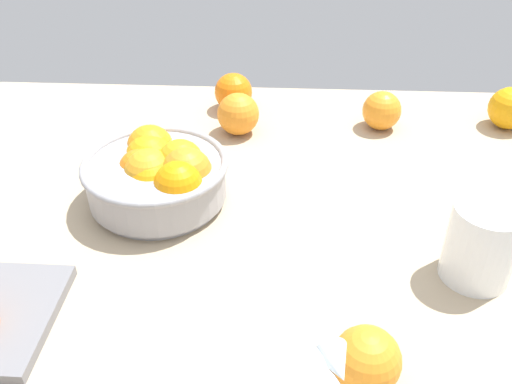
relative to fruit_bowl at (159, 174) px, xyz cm
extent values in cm
cube|color=tan|center=(11.91, -4.84, -6.53)|extent=(116.47, 98.45, 3.00)
cylinder|color=#99999E|center=(-0.34, -0.38, -4.43)|extent=(20.07, 20.07, 1.20)
cylinder|color=#99999E|center=(-0.34, -0.38, -0.81)|extent=(21.82, 21.82, 6.03)
torus|color=#99999E|center=(-0.34, -0.38, 2.20)|extent=(23.02, 23.02, 1.20)
sphere|color=orange|center=(4.70, -1.38, 1.25)|extent=(8.18, 8.18, 8.18)
sphere|color=orange|center=(3.39, 1.20, 1.55)|extent=(7.42, 7.42, 7.42)
sphere|color=orange|center=(-2.62, 6.47, 0.83)|extent=(7.93, 7.93, 7.93)
sphere|color=orange|center=(-2.28, 4.08, 0.29)|extent=(8.11, 8.11, 8.11)
sphere|color=orange|center=(-3.10, 0.14, 0.68)|extent=(6.53, 6.53, 6.53)
sphere|color=orange|center=(-1.22, -1.18, 0.78)|extent=(7.98, 7.98, 7.98)
sphere|color=orange|center=(-0.66, -2.37, 0.14)|extent=(7.43, 7.43, 7.43)
sphere|color=orange|center=(4.04, -5.02, 1.34)|extent=(7.45, 7.45, 7.45)
cone|color=white|center=(23.99, -45.12, 12.91)|extent=(3.55, 3.68, 2.80)
cylinder|color=white|center=(45.97, -15.13, 0.65)|extent=(9.31, 9.31, 11.36)
cylinder|color=yellow|center=(45.97, -15.13, -1.15)|extent=(8.19, 8.19, 7.76)
sphere|color=orange|center=(63.74, 28.40, -0.91)|extent=(8.24, 8.24, 8.24)
sphere|color=orange|center=(8.92, 33.31, -1.11)|extent=(7.84, 7.84, 7.84)
sphere|color=orange|center=(10.71, 23.18, -0.97)|extent=(8.12, 8.12, 8.12)
sphere|color=orange|center=(29.13, -33.33, -1.23)|extent=(7.60, 7.60, 7.60)
sphere|color=orange|center=(38.63, 26.68, -1.24)|extent=(7.56, 7.56, 7.56)
camera|label=1|loc=(19.24, -72.65, 48.22)|focal=39.05mm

